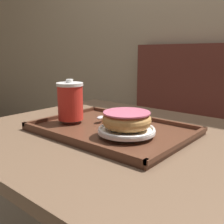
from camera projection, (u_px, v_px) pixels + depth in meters
booth_bench at (210, 163)px, 1.53m from camera, size 1.21×0.44×1.00m
cafe_table at (112, 181)px, 0.85m from camera, size 0.89×0.77×0.71m
serving_tray at (112, 130)px, 0.81m from camera, size 0.47×0.33×0.02m
coffee_cup_front at (70, 101)px, 0.85m from camera, size 0.09×0.09×0.13m
plate_with_chocolate_donut at (127, 130)px, 0.72m from camera, size 0.16×0.16×0.01m
donut_chocolate_glazed at (127, 120)px, 0.72m from camera, size 0.14×0.14×0.04m
spoon at (103, 117)px, 0.88m from camera, size 0.05×0.13×0.01m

